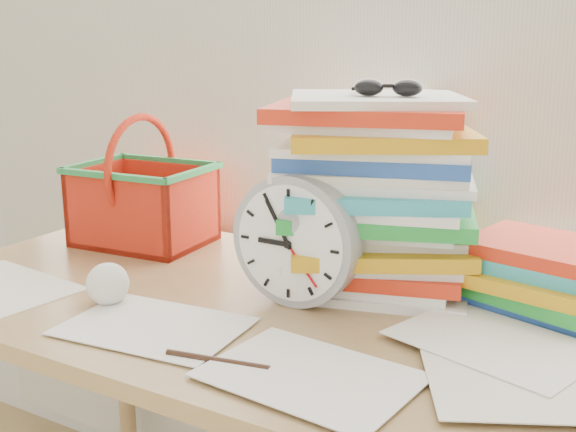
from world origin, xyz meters
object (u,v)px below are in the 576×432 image
Objects in this scene: clock at (296,240)px; book_stack at (537,277)px; desk at (269,344)px; paper_stack at (373,194)px; basket at (142,181)px.

clock reaches higher than book_stack.
paper_stack reaches higher than desk.
desk is 3.91× the size of paper_stack.
clock is 0.42m from book_stack.
paper_stack is 1.54× the size of clock.
paper_stack reaches higher than basket.
basket reaches higher than clock.
book_stack is (0.29, 0.04, -0.12)m from paper_stack.
desk is 0.53m from basket.
book_stack is at bearing -2.95° from basket.
desk is at bearing -27.31° from basket.
paper_stack reaches higher than clock.
paper_stack is at bearing 63.01° from clock.
clock is at bearing -153.41° from book_stack.
desk is 0.48m from book_stack.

